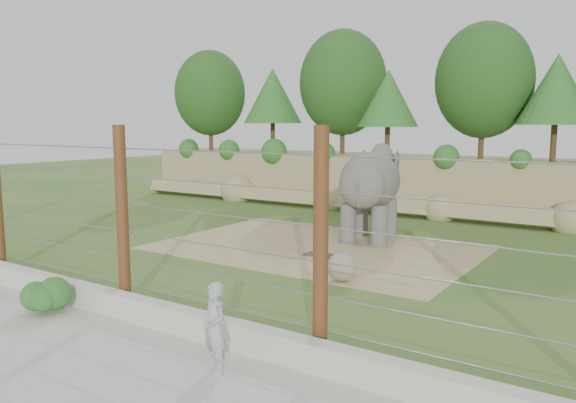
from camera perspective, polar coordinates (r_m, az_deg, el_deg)
The scene contains 11 objects.
ground at distance 16.31m, azimuth -3.93°, elevation -6.38°, with size 90.00×90.00×0.00m, color #3C6624.
back_embankment at distance 26.77m, azimuth 13.99°, elevation 7.55°, with size 30.00×5.52×8.77m.
dirt_patch at distance 18.46m, azimuth 3.03°, elevation -4.66°, with size 10.00×7.00×0.02m, color #A2815E.
drain_grate at distance 17.30m, azimuth 3.38°, elevation -5.43°, with size 1.00×0.60×0.03m, color #262628.
elephant at distance 19.52m, azimuth 8.31°, elevation 0.73°, with size 1.71×3.98×3.22m, color #5C5853, non-canonical shape.
stone_ball at distance 14.50m, azimuth 5.47°, elevation -6.63°, with size 0.74×0.74×0.74m, color gray.
retaining_wall at distance 12.81m, azimuth -17.92°, elevation -9.60°, with size 26.00×0.35×0.50m, color beige.
walkway at distance 11.83m, azimuth -25.65°, elevation -12.73°, with size 26.00×4.00×0.01m, color beige.
barrier_fence at distance 12.72m, azimuth -16.49°, elevation -1.56°, with size 20.26×0.26×4.00m.
walkway_shrub at distance 13.12m, azimuth -23.46°, elevation -8.89°, with size 0.73×0.73×0.73m, color #1C5D1A.
zookeeper at distance 9.31m, azimuth -7.48°, elevation -12.63°, with size 0.55×0.36×1.50m, color #B7BDC1.
Camera 1 is at (9.68, -12.50, 4.01)m, focal length 35.00 mm.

